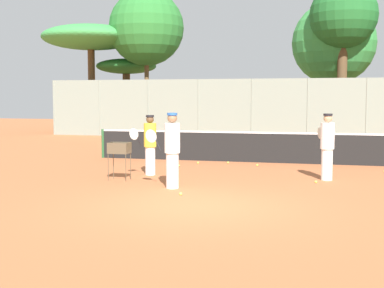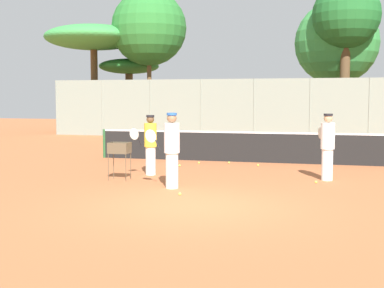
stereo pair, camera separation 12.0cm
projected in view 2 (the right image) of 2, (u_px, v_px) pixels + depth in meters
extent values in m
plane|color=#B26038|center=(195.00, 207.00, 11.06)|extent=(80.00, 80.00, 0.00)
cylinder|color=#26592D|center=(104.00, 143.00, 20.03)|extent=(0.10, 0.10, 1.07)
cube|color=black|center=(252.00, 148.00, 18.61)|extent=(11.13, 0.01, 1.01)
cube|color=white|center=(252.00, 133.00, 18.56)|extent=(11.13, 0.02, 0.06)
cylinder|color=gray|center=(56.00, 108.00, 32.41)|extent=(0.08, 0.08, 3.28)
cylinder|color=gray|center=(102.00, 108.00, 31.64)|extent=(0.08, 0.08, 3.28)
cylinder|color=gray|center=(150.00, 108.00, 30.87)|extent=(0.08, 0.08, 3.28)
cylinder|color=gray|center=(201.00, 108.00, 30.09)|extent=(0.08, 0.08, 3.28)
cylinder|color=gray|center=(254.00, 109.00, 29.32)|extent=(0.08, 0.08, 3.28)
cylinder|color=gray|center=(310.00, 109.00, 28.55)|extent=(0.08, 0.08, 3.28)
cylinder|color=gray|center=(369.00, 109.00, 27.78)|extent=(0.08, 0.08, 3.28)
cube|color=gray|center=(282.00, 109.00, 28.94)|extent=(27.11, 0.01, 3.28)
cylinder|color=brown|center=(129.00, 103.00, 35.39)|extent=(0.49, 0.49, 3.81)
ellipsoid|color=#28722D|center=(129.00, 66.00, 35.18)|extent=(3.94, 3.94, 0.99)
cylinder|color=brown|center=(95.00, 91.00, 34.12)|extent=(0.44, 0.44, 5.27)
ellipsoid|color=#388E42|center=(94.00, 37.00, 33.82)|extent=(6.16, 6.16, 1.54)
cylinder|color=brown|center=(345.00, 86.00, 30.77)|extent=(0.55, 0.55, 5.80)
sphere|color=#1E6028|center=(346.00, 15.00, 30.41)|extent=(3.86, 3.86, 3.86)
cylinder|color=brown|center=(335.00, 101.00, 33.05)|extent=(0.41, 0.41, 4.08)
sphere|color=#388E42|center=(337.00, 43.00, 32.74)|extent=(5.11, 5.11, 5.11)
cylinder|color=brown|center=(149.00, 92.00, 33.36)|extent=(0.28, 0.28, 5.14)
sphere|color=#28722D|center=(149.00, 28.00, 33.01)|extent=(4.64, 4.64, 4.64)
cylinder|color=white|center=(151.00, 161.00, 15.59)|extent=(0.29, 0.29, 0.83)
cylinder|color=yellow|center=(150.00, 135.00, 15.53)|extent=(0.36, 0.36, 0.69)
sphere|color=brown|center=(150.00, 119.00, 15.49)|extent=(0.22, 0.22, 0.22)
cylinder|color=black|center=(150.00, 116.00, 15.48)|extent=(0.23, 0.23, 0.06)
cylinder|color=black|center=(140.00, 141.00, 15.33)|extent=(0.12, 0.13, 0.27)
ellipsoid|color=silver|center=(134.00, 134.00, 15.21)|extent=(0.27, 0.33, 0.43)
cylinder|color=white|center=(172.00, 170.00, 13.31)|extent=(0.31, 0.31, 0.89)
cylinder|color=white|center=(172.00, 138.00, 13.24)|extent=(0.39, 0.39, 0.74)
sphere|color=#8C6647|center=(172.00, 118.00, 13.19)|extent=(0.24, 0.24, 0.24)
cylinder|color=#2659B2|center=(172.00, 114.00, 13.18)|extent=(0.25, 0.25, 0.06)
cylinder|color=black|center=(158.00, 145.00, 13.36)|extent=(0.15, 0.03, 0.27)
ellipsoid|color=silver|center=(151.00, 136.00, 13.39)|extent=(0.40, 0.04, 0.43)
cylinder|color=white|center=(327.00, 165.00, 14.58)|extent=(0.30, 0.30, 0.86)
cylinder|color=white|center=(328.00, 136.00, 14.51)|extent=(0.38, 0.38, 0.72)
sphere|color=tan|center=(328.00, 118.00, 14.47)|extent=(0.23, 0.23, 0.23)
cylinder|color=black|center=(328.00, 115.00, 14.46)|extent=(0.24, 0.24, 0.06)
cylinder|color=black|center=(322.00, 141.00, 14.89)|extent=(0.09, 0.15, 0.27)
ellipsoid|color=silver|center=(320.00, 133.00, 15.05)|extent=(0.19, 0.38, 0.43)
cylinder|color=brown|center=(108.00, 167.00, 14.52)|extent=(0.02, 0.02, 0.74)
cylinder|color=brown|center=(126.00, 168.00, 14.39)|extent=(0.02, 0.02, 0.74)
cylinder|color=brown|center=(114.00, 166.00, 14.86)|extent=(0.02, 0.02, 0.74)
cylinder|color=brown|center=(131.00, 166.00, 14.73)|extent=(0.02, 0.02, 0.74)
cube|color=brown|center=(119.00, 153.00, 14.59)|extent=(0.55, 0.40, 0.01)
cube|color=brown|center=(117.00, 149.00, 14.39)|extent=(0.55, 0.01, 0.30)
cube|color=brown|center=(122.00, 147.00, 14.77)|extent=(0.55, 0.01, 0.30)
cube|color=brown|center=(110.00, 148.00, 14.65)|extent=(0.01, 0.40, 0.30)
cube|color=brown|center=(129.00, 148.00, 14.51)|extent=(0.01, 0.40, 0.30)
sphere|color=#D1E54C|center=(121.00, 152.00, 14.62)|extent=(0.07, 0.07, 0.07)
sphere|color=#D1E54C|center=(124.00, 150.00, 14.53)|extent=(0.07, 0.07, 0.07)
sphere|color=#D1E54C|center=(127.00, 152.00, 14.57)|extent=(0.07, 0.07, 0.07)
sphere|color=#D1E54C|center=(121.00, 152.00, 14.61)|extent=(0.07, 0.07, 0.07)
sphere|color=#D1E54C|center=(123.00, 152.00, 14.52)|extent=(0.07, 0.07, 0.07)
sphere|color=#D1E54C|center=(124.00, 152.00, 14.45)|extent=(0.07, 0.07, 0.07)
sphere|color=#D1E54C|center=(124.00, 150.00, 14.58)|extent=(0.07, 0.07, 0.07)
sphere|color=#D1E54C|center=(123.00, 150.00, 14.59)|extent=(0.07, 0.07, 0.07)
sphere|color=#D1E54C|center=(114.00, 152.00, 14.48)|extent=(0.07, 0.07, 0.07)
sphere|color=#D1E54C|center=(116.00, 152.00, 14.52)|extent=(0.07, 0.07, 0.07)
sphere|color=#D1E54C|center=(125.00, 150.00, 14.63)|extent=(0.07, 0.07, 0.07)
sphere|color=#D1E54C|center=(122.00, 150.00, 14.50)|extent=(0.07, 0.07, 0.07)
sphere|color=#D1E54C|center=(126.00, 152.00, 14.61)|extent=(0.07, 0.07, 0.07)
sphere|color=#D1E54C|center=(180.00, 194.00, 12.36)|extent=(0.07, 0.07, 0.07)
sphere|color=#D1E54C|center=(180.00, 166.00, 17.50)|extent=(0.07, 0.07, 0.07)
sphere|color=#D1E54C|center=(258.00, 165.00, 17.61)|extent=(0.07, 0.07, 0.07)
sphere|color=#D1E54C|center=(229.00, 163.00, 18.30)|extent=(0.07, 0.07, 0.07)
sphere|color=#D1E54C|center=(199.00, 163.00, 18.24)|extent=(0.07, 0.07, 0.07)
sphere|color=#D1E54C|center=(316.00, 182.00, 14.10)|extent=(0.07, 0.07, 0.07)
cube|color=white|center=(226.00, 125.00, 34.64)|extent=(4.20, 1.70, 0.90)
cube|color=#33383D|center=(223.00, 113.00, 34.63)|extent=(2.20, 1.50, 0.70)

